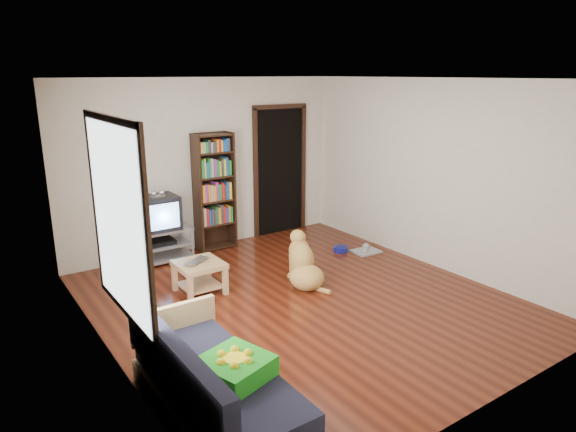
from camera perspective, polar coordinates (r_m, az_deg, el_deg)
ground at (r=6.29m, az=1.51°, el=-9.39°), size 5.00×5.00×0.00m
ceiling at (r=5.70m, az=1.70°, el=15.01°), size 5.00×5.00×0.00m
wall_back at (r=7.97m, az=-9.13°, el=5.62°), size 4.50×0.00×4.50m
wall_front at (r=4.20m, az=22.27°, el=-4.52°), size 4.50×0.00×4.50m
wall_left at (r=4.92m, az=-20.05°, el=-1.41°), size 0.00×5.00×5.00m
wall_right at (r=7.39m, az=15.86°, el=4.43°), size 0.00×5.00×5.00m
green_cushion at (r=4.09m, az=-5.92°, el=-16.41°), size 0.60×0.60×0.16m
laptop at (r=6.43m, az=-9.76°, el=-5.06°), size 0.43×0.38×0.03m
dog_bowl at (r=7.96m, az=5.87°, el=-3.67°), size 0.22×0.22×0.08m
grey_rag at (r=7.98m, az=8.67°, el=-3.90°), size 0.42×0.34×0.03m
window at (r=4.40m, az=-18.38°, el=-0.48°), size 0.03×1.46×1.70m
doorway at (r=8.64m, az=-0.92°, el=5.37°), size 1.03×0.05×2.19m
tv_stand at (r=7.66m, az=-14.05°, el=-3.04°), size 0.90×0.45×0.50m
crt_tv at (r=7.54m, az=-14.35°, el=0.42°), size 0.55×0.52×0.58m
bookshelf at (r=7.91m, az=-8.22°, el=3.37°), size 0.60×0.30×1.80m
sofa at (r=4.28m, az=-8.38°, el=-18.66°), size 0.80×1.80×0.80m
coffee_table at (r=6.50m, az=-9.82°, el=-6.09°), size 0.55×0.55×0.40m
dog at (r=6.67m, az=1.71°, el=-5.48°), size 0.54×0.87×0.71m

